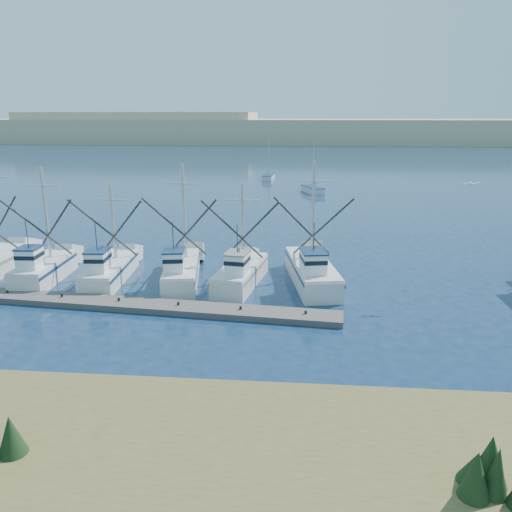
{
  "coord_description": "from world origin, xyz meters",
  "views": [
    {
      "loc": [
        1.02,
        -22.63,
        11.89
      ],
      "look_at": [
        -1.65,
        8.0,
        3.18
      ],
      "focal_mm": 35.0,
      "sensor_mm": 36.0,
      "label": 1
    }
  ],
  "objects": [
    {
      "name": "ground",
      "position": [
        0.0,
        0.0,
        0.0
      ],
      "size": [
        500.0,
        500.0,
        0.0
      ],
      "primitive_type": "plane",
      "color": "#0C2338",
      "rests_on": "ground"
    },
    {
      "name": "shore_bank",
      "position": [
        -8.0,
        -10.0,
        0.8
      ],
      "size": [
        40.0,
        10.0,
        1.6
      ],
      "primitive_type": "cube",
      "color": "#4C422D",
      "rests_on": "ground"
    },
    {
      "name": "floating_dock",
      "position": [
        -10.37,
        6.5,
        0.19
      ],
      "size": [
        28.55,
        4.59,
        0.38
      ],
      "primitive_type": "cube",
      "rotation": [
        0.0,
        0.0,
        -0.09
      ],
      "color": "#5A5450",
      "rests_on": "ground"
    },
    {
      "name": "dune_ridge",
      "position": [
        0.0,
        210.0,
        5.0
      ],
      "size": [
        360.0,
        60.0,
        10.0
      ],
      "primitive_type": "cube",
      "color": "tan",
      "rests_on": "ground"
    },
    {
      "name": "trawler_fleet",
      "position": [
        -10.0,
        11.53,
        0.94
      ],
      "size": [
        28.0,
        9.33,
        8.81
      ],
      "color": "silver",
      "rests_on": "ground"
    },
    {
      "name": "sailboat_near",
      "position": [
        3.12,
        56.68,
        0.49
      ],
      "size": [
        3.71,
        5.65,
        8.1
      ],
      "rotation": [
        0.0,
        0.0,
        0.37
      ],
      "color": "silver",
      "rests_on": "ground"
    },
    {
      "name": "sailboat_far",
      "position": [
        -4.88,
        72.72,
        0.5
      ],
      "size": [
        2.11,
        5.6,
        8.1
      ],
      "rotation": [
        0.0,
        0.0,
        -0.07
      ],
      "color": "silver",
      "rests_on": "ground"
    },
    {
      "name": "flying_gull",
      "position": [
        12.06,
        10.78,
        7.62
      ],
      "size": [
        1.21,
        0.22,
        0.22
      ],
      "color": "white",
      "rests_on": "ground"
    }
  ]
}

